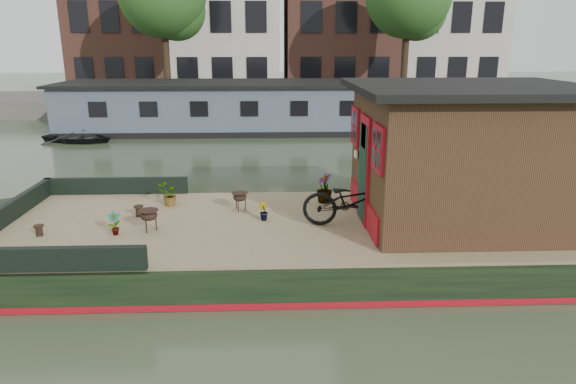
{
  "coord_description": "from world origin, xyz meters",
  "views": [
    {
      "loc": [
        -1.26,
        -8.7,
        3.75
      ],
      "look_at": [
        -0.9,
        0.5,
        1.06
      ],
      "focal_mm": 32.0,
      "sensor_mm": 36.0,
      "label": 1
    }
  ],
  "objects_px": {
    "bicycle": "(353,201)",
    "brazier_rear": "(240,201)",
    "potted_plant_a": "(114,223)",
    "cabin": "(465,153)",
    "dinghy": "(78,134)",
    "brazier_front": "(149,220)"
  },
  "relations": [
    {
      "from": "bicycle",
      "to": "brazier_rear",
      "type": "xyz_separation_m",
      "value": [
        -2.02,
        0.98,
        -0.28
      ]
    },
    {
      "from": "bicycle",
      "to": "potted_plant_a",
      "type": "height_order",
      "value": "bicycle"
    },
    {
      "from": "cabin",
      "to": "dinghy",
      "type": "relative_size",
      "value": 1.4
    },
    {
      "from": "potted_plant_a",
      "to": "dinghy",
      "type": "distance_m",
      "value": 12.99
    },
    {
      "from": "cabin",
      "to": "potted_plant_a",
      "type": "xyz_separation_m",
      "value": [
        -6.03,
        -0.54,
        -1.02
      ]
    },
    {
      "from": "potted_plant_a",
      "to": "brazier_front",
      "type": "relative_size",
      "value": 1.08
    },
    {
      "from": "cabin",
      "to": "brazier_rear",
      "type": "height_order",
      "value": "cabin"
    },
    {
      "from": "brazier_rear",
      "to": "dinghy",
      "type": "relative_size",
      "value": 0.13
    },
    {
      "from": "potted_plant_a",
      "to": "cabin",
      "type": "bearing_deg",
      "value": 5.13
    },
    {
      "from": "brazier_front",
      "to": "dinghy",
      "type": "relative_size",
      "value": 0.13
    },
    {
      "from": "bicycle",
      "to": "brazier_front",
      "type": "distance_m",
      "value": 3.52
    },
    {
      "from": "dinghy",
      "to": "brazier_front",
      "type": "bearing_deg",
      "value": -138.36
    },
    {
      "from": "cabin",
      "to": "brazier_rear",
      "type": "relative_size",
      "value": 11.17
    },
    {
      "from": "potted_plant_a",
      "to": "brazier_rear",
      "type": "height_order",
      "value": "potted_plant_a"
    },
    {
      "from": "bicycle",
      "to": "cabin",
      "type": "bearing_deg",
      "value": -71.74
    },
    {
      "from": "bicycle",
      "to": "brazier_rear",
      "type": "bearing_deg",
      "value": 74.23
    },
    {
      "from": "potted_plant_a",
      "to": "brazier_front",
      "type": "distance_m",
      "value": 0.56
    },
    {
      "from": "bicycle",
      "to": "potted_plant_a",
      "type": "distance_m",
      "value": 4.06
    },
    {
      "from": "potted_plant_a",
      "to": "brazier_rear",
      "type": "xyz_separation_m",
      "value": [
        2.02,
        1.23,
        -0.03
      ]
    },
    {
      "from": "cabin",
      "to": "potted_plant_a",
      "type": "height_order",
      "value": "cabin"
    },
    {
      "from": "brazier_rear",
      "to": "dinghy",
      "type": "bearing_deg",
      "value": 122.47
    },
    {
      "from": "cabin",
      "to": "brazier_rear",
      "type": "distance_m",
      "value": 4.2
    }
  ]
}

